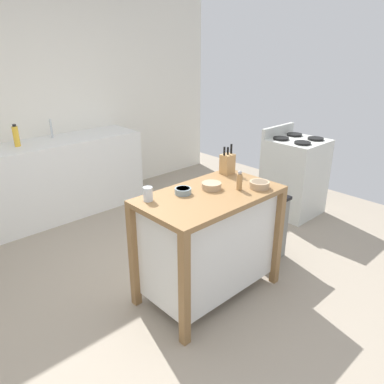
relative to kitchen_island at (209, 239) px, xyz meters
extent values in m
plane|color=gray|center=(-0.23, 0.10, -0.50)|extent=(6.35, 6.35, 0.00)
cube|color=silver|center=(-0.23, 2.66, 0.80)|extent=(5.35, 0.10, 2.60)
cube|color=olive|center=(0.00, 0.00, 0.38)|extent=(1.11, 0.64, 0.04)
cube|color=silver|center=(0.00, 0.00, -0.02)|extent=(1.01, 0.54, 0.76)
cube|color=olive|center=(-0.53, -0.29, -0.07)|extent=(0.06, 0.06, 0.86)
cube|color=olive|center=(0.53, -0.29, -0.07)|extent=(0.06, 0.06, 0.86)
cube|color=olive|center=(-0.53, 0.29, -0.07)|extent=(0.06, 0.06, 0.86)
cube|color=olive|center=(0.53, 0.29, -0.07)|extent=(0.06, 0.06, 0.86)
cube|color=tan|center=(0.44, 0.22, 0.48)|extent=(0.11, 0.09, 0.17)
cylinder|color=black|center=(0.39, 0.22, 0.60)|extent=(0.02, 0.02, 0.07)
cylinder|color=black|center=(0.44, 0.22, 0.60)|extent=(0.02, 0.02, 0.06)
cylinder|color=black|center=(0.48, 0.22, 0.61)|extent=(0.02, 0.02, 0.08)
cylinder|color=tan|center=(0.36, -0.19, 0.42)|extent=(0.16, 0.16, 0.05)
cylinder|color=brown|center=(0.36, -0.19, 0.45)|extent=(0.13, 0.13, 0.01)
cylinder|color=tan|center=(0.07, 0.06, 0.42)|extent=(0.15, 0.15, 0.05)
cylinder|color=brown|center=(0.07, 0.06, 0.44)|extent=(0.13, 0.13, 0.01)
cylinder|color=gray|center=(-0.16, 0.13, 0.42)|extent=(0.13, 0.13, 0.05)
cylinder|color=#49555B|center=(-0.16, 0.13, 0.44)|extent=(0.10, 0.10, 0.01)
cylinder|color=silver|center=(-0.43, 0.20, 0.45)|extent=(0.07, 0.07, 0.10)
cylinder|color=#AD7F4C|center=(0.22, -0.10, 0.46)|extent=(0.04, 0.04, 0.13)
sphere|color=#99999E|center=(0.22, -0.10, 0.53)|extent=(0.03, 0.03, 0.03)
cube|color=slate|center=(0.80, 0.02, -0.20)|extent=(0.34, 0.26, 0.60)
cube|color=black|center=(0.80, 0.02, 0.11)|extent=(0.36, 0.28, 0.03)
cube|color=silver|center=(-0.15, 2.31, -0.05)|extent=(1.89, 0.60, 0.91)
cube|color=silver|center=(-0.15, 2.29, 0.40)|extent=(0.44, 0.36, 0.03)
cylinder|color=#B7BCC1|center=(-0.15, 2.45, 0.52)|extent=(0.02, 0.02, 0.22)
cylinder|color=yellow|center=(-0.58, 2.34, 0.52)|extent=(0.06, 0.06, 0.22)
cylinder|color=black|center=(-0.58, 2.34, 0.64)|extent=(0.04, 0.04, 0.02)
cube|color=silver|center=(1.89, 0.43, -0.05)|extent=(0.60, 0.60, 0.91)
cube|color=silver|center=(1.89, 0.71, 0.47)|extent=(0.60, 0.04, 0.12)
cylinder|color=black|center=(1.75, 0.29, 0.42)|extent=(0.18, 0.18, 0.02)
cylinder|color=black|center=(2.03, 0.29, 0.42)|extent=(0.18, 0.18, 0.02)
cylinder|color=black|center=(1.75, 0.57, 0.42)|extent=(0.18, 0.18, 0.02)
cylinder|color=black|center=(2.03, 0.57, 0.42)|extent=(0.18, 0.18, 0.02)
camera|label=1|loc=(-1.86, -1.80, 1.45)|focal=34.61mm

